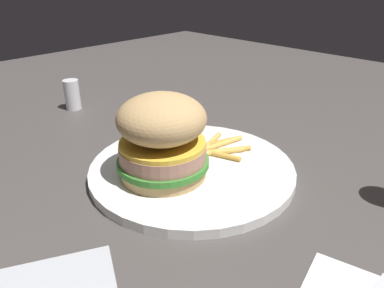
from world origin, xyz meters
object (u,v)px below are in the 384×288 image
object	(u,v)px
sandwich	(162,136)
fries_pile	(219,147)
plate	(192,169)
salt_shaker	(72,95)

from	to	relation	value
sandwich	fries_pile	size ratio (longest dim) A/B	1.32
plate	fries_pile	world-z (taller)	fries_pile
plate	sandwich	bearing A→B (deg)	166.62
plate	fries_pile	xyz separation A→B (m)	(0.06, 0.00, 0.01)
sandwich	fries_pile	xyz separation A→B (m)	(0.10, -0.01, -0.05)
sandwich	salt_shaker	distance (m)	0.32
plate	fries_pile	size ratio (longest dim) A/B	3.10
fries_pile	salt_shaker	bearing A→B (deg)	97.31
plate	salt_shaker	bearing A→B (deg)	87.17
sandwich	salt_shaker	size ratio (longest dim) A/B	2.02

